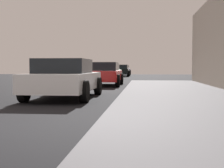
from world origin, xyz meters
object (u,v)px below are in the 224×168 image
(car_green, at_px, (109,72))
(car_black, at_px, (120,70))
(car_red, at_px, (103,74))
(car_blue, at_px, (123,70))
(car_white, at_px, (65,78))

(car_green, bearing_deg, car_black, 88.33)
(car_green, distance_m, car_black, 9.26)
(car_red, height_order, car_blue, same)
(car_red, bearing_deg, car_black, 90.91)
(car_red, relative_size, car_black, 1.03)
(car_white, bearing_deg, car_green, 90.71)
(car_red, distance_m, car_blue, 23.86)
(car_white, relative_size, car_black, 1.06)
(car_black, xyz_separation_m, car_blue, (-0.13, 6.54, -0.00))
(car_red, bearing_deg, car_blue, 90.98)
(car_black, bearing_deg, car_red, -89.09)
(car_green, xyz_separation_m, car_blue, (0.14, 15.80, -0.00))
(car_black, bearing_deg, car_blue, 91.17)
(car_green, bearing_deg, car_white, -89.29)
(car_white, bearing_deg, car_black, 89.82)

